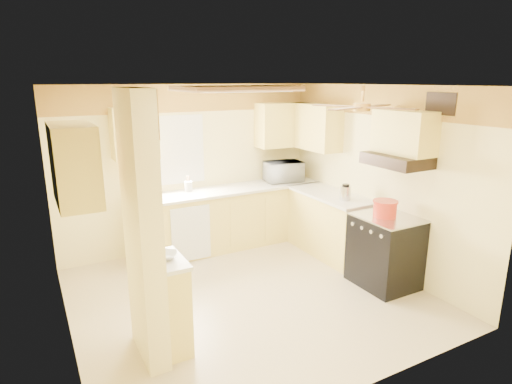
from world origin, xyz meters
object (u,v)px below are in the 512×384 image
stove (385,251)px  dutch_oven (385,208)px  bowl (166,256)px  kettle (345,193)px  microwave (284,171)px

stove → dutch_oven: dutch_oven is taller
bowl → kettle: size_ratio=0.98×
bowl → dutch_oven: 2.79m
stove → kettle: (-0.03, 0.78, 0.58)m
dutch_oven → bowl: bearing=-179.8°
dutch_oven → stove: bearing=-43.3°
stove → microwave: size_ratio=1.55×
microwave → dutch_oven: 2.13m
stove → kettle: size_ratio=4.06×
microwave → bowl: bearing=47.1°
kettle → stove: bearing=-87.9°
kettle → dutch_oven: bearing=-90.0°
bowl → microwave: bearing=39.0°
stove → kettle: kettle is taller
bowl → dutch_oven: dutch_oven is taller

